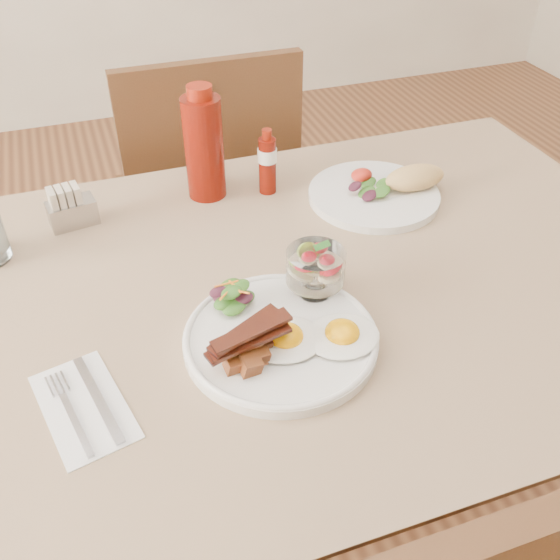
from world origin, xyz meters
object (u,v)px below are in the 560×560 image
Objects in this scene: chair_far at (208,200)px; sugar_caddy at (70,209)px; fruit_cup at (315,267)px; main_plate at (281,339)px; table at (297,321)px; second_plate at (384,190)px; hot_sauce_bottle at (267,162)px; ketchup_bottle at (204,146)px.

sugar_caddy is (-0.33, -0.37, 0.26)m from chair_far.
main_plate is at bearing -138.12° from fruit_cup.
table is 1.43× the size of chair_far.
second_plate is 2.09× the size of hot_sauce_bottle.
table is 4.86× the size of second_plate.
hot_sauce_bottle is at bearing -83.41° from chair_far.
hot_sauce_bottle is 1.45× the size of sugar_caddy.
fruit_cup is (0.01, -0.72, 0.29)m from chair_far.
fruit_cup reaches higher than main_plate.
hot_sauce_bottle is at bearing -10.27° from sugar_caddy.
chair_far reaches higher than main_plate.
fruit_cup is 1.00× the size of sugar_caddy.
hot_sauce_bottle is at bearing -14.48° from ketchup_bottle.
chair_far is at bearing 90.00° from table.
ketchup_bottle is at bearing 89.63° from main_plate.
chair_far is 3.40× the size of second_plate.
table is at bearing -90.00° from chair_far.
chair_far is at bearing 117.69° from second_plate.
fruit_cup is 0.69× the size of hot_sauce_bottle.
chair_far is 0.59m from second_plate.
fruit_cup is at bearing -82.70° from table.
second_plate is at bearing -19.40° from sugar_caddy.
second_plate is at bearing -62.31° from chair_far.
ketchup_bottle is at bearing 158.49° from second_plate.
ketchup_bottle is 0.12m from hot_sauce_bottle.
second_plate is at bearing 37.47° from table.
main_plate is 0.45m from second_plate.
hot_sauce_bottle reaches higher than table.
main_plate is at bearing -95.33° from chair_far.
ketchup_bottle is 0.27m from sugar_caddy.
table is 0.17m from main_plate.
table is 6.09× the size of ketchup_bottle.
hot_sauce_bottle is (0.11, -0.03, -0.04)m from ketchup_bottle.
second_plate is at bearing -21.51° from ketchup_bottle.
fruit_cup is at bearing 41.88° from main_plate.
sugar_caddy reaches higher than second_plate.
chair_far is at bearing 84.67° from main_plate.
table is at bearing -77.37° from ketchup_bottle.
chair_far is 0.48m from hot_sauce_bottle.
second_plate is 0.59m from sugar_caddy.
ketchup_bottle reaches higher than sugar_caddy.
sugar_caddy reaches higher than main_plate.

